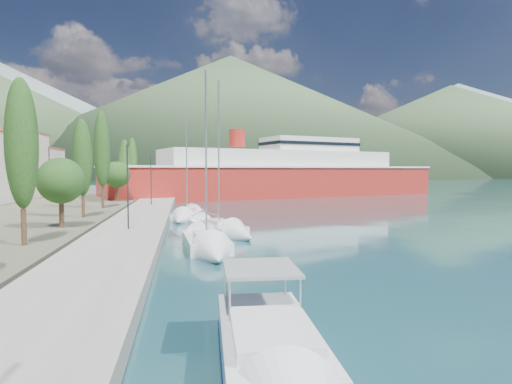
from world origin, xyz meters
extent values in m
plane|color=#1A434A|center=(0.00, 120.00, 0.00)|extent=(1400.00, 1400.00, 0.00)
cube|color=gray|center=(-9.00, 26.00, 0.40)|extent=(5.00, 88.00, 0.80)
cone|color=slate|center=(-250.00, 620.00, 75.00)|extent=(640.00, 640.00, 150.00)
cone|color=slate|center=(80.00, 680.00, 90.00)|extent=(760.00, 760.00, 180.00)
cone|color=slate|center=(420.00, 600.00, 70.00)|extent=(640.00, 640.00, 140.00)
cone|color=#3C5534|center=(40.00, 400.00, 57.50)|extent=(480.00, 480.00, 115.00)
cone|color=#3C5534|center=(260.00, 380.00, 45.00)|extent=(420.00, 420.00, 90.00)
cube|color=beige|center=(-32.00, 55.00, 5.70)|extent=(9.00, 13.00, 10.00)
cube|color=#9E5138|center=(-32.00, 55.00, 10.85)|extent=(9.20, 13.20, 0.30)
cube|color=silver|center=(-32.00, 66.00, 4.70)|extent=(9.00, 10.00, 8.00)
cube|color=#9E5138|center=(-32.00, 66.00, 8.85)|extent=(9.20, 10.20, 0.30)
cylinder|color=#47301E|center=(-14.16, 10.70, 1.76)|extent=(0.30, 0.30, 2.12)
ellipsoid|color=#234719|center=(-14.16, 10.70, 6.59)|extent=(1.80, 1.80, 7.53)
cylinder|color=#47301E|center=(-14.16, 18.40, 1.78)|extent=(0.36, 0.36, 2.16)
sphere|color=#234719|center=(-14.16, 18.40, 4.25)|extent=(3.46, 3.46, 3.46)
cylinder|color=#47301E|center=(-14.16, 25.39, 1.69)|extent=(0.30, 0.30, 1.98)
ellipsoid|color=#234719|center=(-14.16, 25.39, 6.20)|extent=(1.80, 1.80, 7.03)
cylinder|color=#47301E|center=(-14.16, 34.87, 1.90)|extent=(0.30, 0.30, 2.41)
ellipsoid|color=#234719|center=(-14.16, 34.87, 7.37)|extent=(1.80, 1.80, 8.53)
cylinder|color=#47301E|center=(-14.16, 45.44, 1.83)|extent=(0.36, 0.36, 2.26)
sphere|color=#234719|center=(-14.16, 45.44, 4.41)|extent=(3.62, 3.62, 3.62)
cylinder|color=#47301E|center=(-14.16, 52.98, 1.69)|extent=(0.30, 0.30, 1.98)
ellipsoid|color=#234719|center=(-14.16, 52.98, 6.19)|extent=(1.80, 1.80, 7.03)
cylinder|color=#47301E|center=(-14.16, 63.06, 1.81)|extent=(0.30, 0.30, 2.22)
ellipsoid|color=#234719|center=(-14.16, 63.06, 6.85)|extent=(1.80, 1.80, 7.86)
cylinder|color=#2D2D33|center=(-9.00, 15.97, 3.80)|extent=(0.12, 0.12, 6.00)
cube|color=#2D2D33|center=(-9.00, 16.22, 6.80)|extent=(0.15, 0.50, 0.12)
cylinder|color=#2D2D33|center=(-9.00, 37.67, 3.80)|extent=(0.12, 0.12, 6.00)
cube|color=#2D2D33|center=(-9.00, 37.92, 6.80)|extent=(0.15, 0.50, 0.12)
cube|color=#061032|center=(-2.95, -5.46, -0.04)|extent=(2.38, 5.69, 0.63)
cube|color=silver|center=(-2.95, -5.46, 0.67)|extent=(2.63, 5.98, 0.98)
cube|color=#061032|center=(-2.95, -5.46, 0.22)|extent=(2.68, 6.06, 0.20)
cube|color=silver|center=(-2.99, -6.18, 1.30)|extent=(2.01, 2.96, 0.36)
cube|color=gray|center=(-2.87, -3.89, 2.28)|extent=(2.17, 2.54, 0.09)
cube|color=silver|center=(-3.65, 11.88, 0.28)|extent=(3.03, 6.41, 1.00)
cube|color=silver|center=(-3.62, 11.47, 0.94)|extent=(1.72, 2.60, 0.39)
cylinder|color=silver|center=(-3.62, 11.47, 6.03)|extent=(0.12, 0.12, 10.52)
cone|color=silver|center=(-3.34, 7.91, 0.28)|extent=(2.77, 3.10, 2.55)
cube|color=silver|center=(-2.43, 18.83, 0.26)|extent=(4.63, 7.05, 0.94)
cube|color=silver|center=(-2.27, 18.41, 0.88)|extent=(2.30, 2.99, 0.36)
cylinder|color=silver|center=(-2.27, 18.41, 6.45)|extent=(0.12, 0.12, 11.45)
cone|color=silver|center=(-0.90, 14.87, 0.26)|extent=(3.35, 3.75, 2.39)
cube|color=silver|center=(-4.68, 28.89, 0.26)|extent=(3.53, 5.92, 0.95)
cube|color=silver|center=(-4.75, 28.53, 0.90)|extent=(1.89, 2.47, 0.37)
cylinder|color=silver|center=(-4.75, 28.53, 5.48)|extent=(0.12, 0.12, 9.49)
cone|color=silver|center=(-5.42, 25.42, 0.26)|extent=(2.91, 3.03, 2.43)
cube|color=#A4231B|center=(12.94, 63.70, 2.45)|extent=(65.61, 32.35, 6.24)
cube|color=silver|center=(12.94, 63.70, 5.57)|extent=(66.17, 32.86, 0.33)
cube|color=silver|center=(12.94, 63.70, 6.91)|extent=(45.84, 24.10, 3.34)
cube|color=silver|center=(19.31, 65.72, 9.91)|extent=(19.75, 13.39, 2.67)
cylinder|color=#A4231B|center=(4.45, 60.99, 10.69)|extent=(2.90, 2.90, 3.12)
camera|label=1|loc=(-4.97, -15.71, 5.08)|focal=30.00mm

